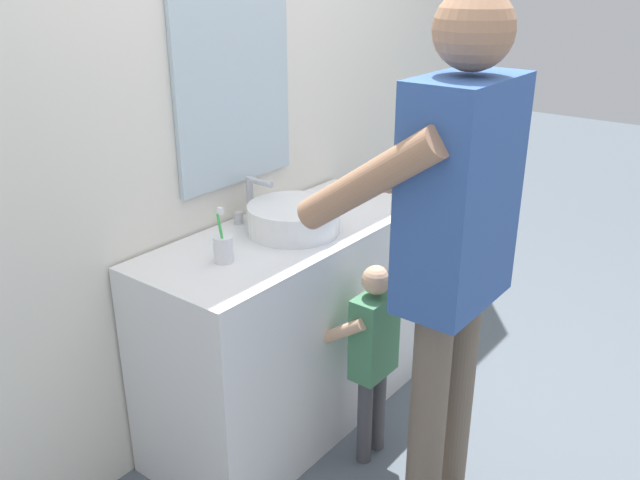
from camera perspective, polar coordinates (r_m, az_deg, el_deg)
The scene contains 8 objects.
ground_plane at distance 2.94m, azimuth 2.42°, elevation -16.76°, with size 14.00×14.00×0.00m, color slate.
back_wall at distance 2.72m, azimuth -7.99°, elevation 11.57°, with size 4.40×0.10×2.70m.
vanity_cabinet at distance 2.84m, azimuth -2.42°, elevation -7.48°, with size 1.31×0.54×0.88m, color white.
sink_basin at distance 2.61m, azimuth -2.26°, elevation 1.88°, with size 0.36×0.36×0.11m.
faucet at distance 2.74m, azimuth -5.77°, elevation 3.34°, with size 0.18×0.14×0.18m.
toothbrush_cup at distance 2.37m, azimuth -8.22°, elevation -0.69°, with size 0.07×0.07×0.21m.
child_toddler at distance 2.60m, azimuth 4.45°, elevation -9.00°, with size 0.26×0.26×0.84m.
adult_parent at distance 2.16m, azimuth 11.15°, elevation 1.03°, with size 0.56×0.58×1.80m.
Camera 1 is at (-1.87, -1.30, 1.86)m, focal length 37.68 mm.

